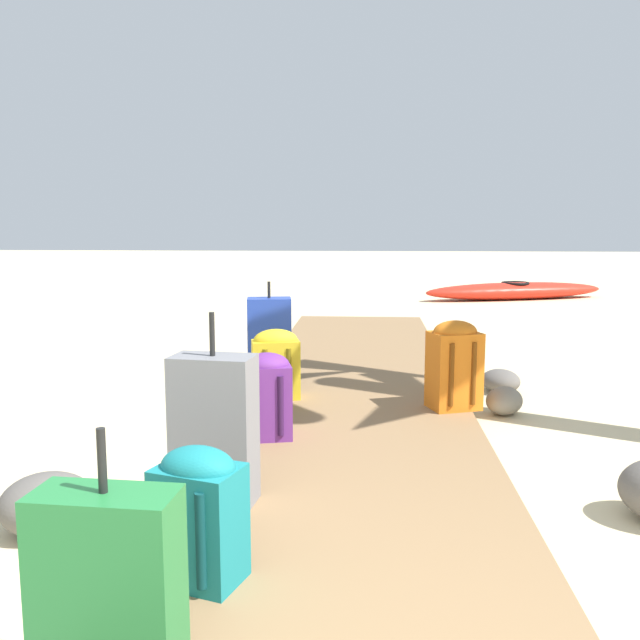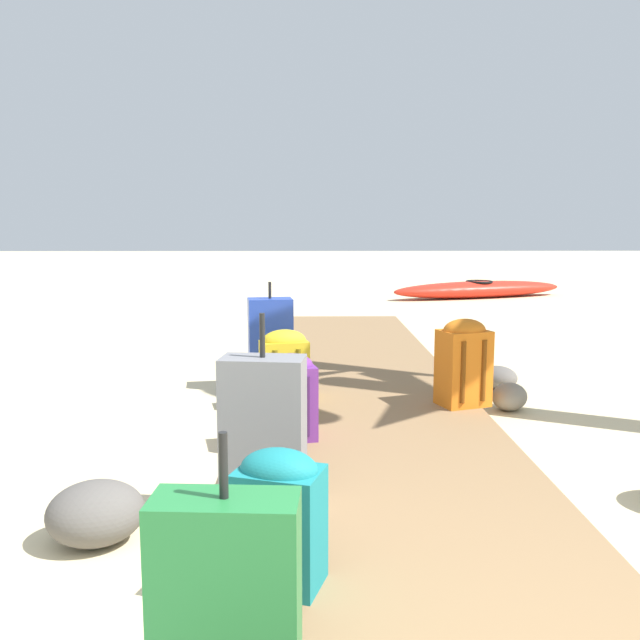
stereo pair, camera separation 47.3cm
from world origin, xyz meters
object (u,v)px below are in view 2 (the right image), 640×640
backpack_teal (279,514)px  suitcase_green (226,593)px  backpack_orange (464,360)px  backpack_yellow (284,363)px  kayak (479,289)px  backpack_purple (291,394)px  suitcase_blue (270,339)px  suitcase_grey (263,432)px

backpack_teal → suitcase_green: suitcase_green is taller
backpack_orange → backpack_yellow: size_ratio=1.20×
backpack_teal → backpack_orange: backpack_orange is taller
suitcase_green → backpack_orange: suitcase_green is taller
backpack_teal → kayak: size_ratio=0.14×
backpack_purple → kayak: bearing=69.0°
backpack_yellow → kayak: bearing=66.3°
suitcase_green → kayak: (3.32, 10.51, -0.19)m
backpack_purple → suitcase_blue: bearing=97.7°
backpack_teal → backpack_orange: size_ratio=0.80×
suitcase_green → suitcase_grey: (0.02, 1.20, 0.07)m
suitcase_grey → backpack_yellow: suitcase_grey is taller
suitcase_grey → backpack_yellow: size_ratio=1.71×
suitcase_green → suitcase_blue: size_ratio=0.90×
suitcase_blue → kayak: 7.68m
suitcase_grey → backpack_purple: suitcase_grey is taller
suitcase_blue → kayak: bearing=63.6°
backpack_teal → suitcase_green: 0.53m
backpack_orange → suitcase_green: bearing=-114.2°
backpack_orange → kayak: size_ratio=0.17×
suitcase_green → suitcase_blue: (-0.09, 3.63, 0.06)m
suitcase_grey → kayak: suitcase_grey is taller
suitcase_blue → backpack_purple: suitcase_blue is taller
backpack_teal → backpack_yellow: size_ratio=0.96×
suitcase_blue → backpack_teal: bearing=-86.2°
suitcase_green → backpack_orange: bearing=65.8°
backpack_purple → backpack_teal: bearing=-89.8°
backpack_orange → suitcase_blue: suitcase_blue is taller
suitcase_blue → backpack_purple: size_ratio=1.58×
suitcase_green → backpack_purple: size_ratio=1.41×
suitcase_blue → backpack_orange: bearing=-29.5°
kayak → suitcase_grey: bearing=-109.5°
backpack_teal → kayak: backpack_teal is taller
backpack_teal → suitcase_grey: (-0.10, 0.68, 0.08)m
backpack_orange → suitcase_grey: suitcase_grey is taller
backpack_orange → suitcase_blue: 1.58m
suitcase_green → suitcase_grey: bearing=89.1°
suitcase_blue → suitcase_grey: size_ratio=0.92×
backpack_yellow → kayak: (3.27, 7.48, -0.19)m
suitcase_green → suitcase_grey: 1.20m
backpack_orange → backpack_yellow: backpack_orange is taller
suitcase_grey → backpack_yellow: (0.02, 1.84, -0.07)m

